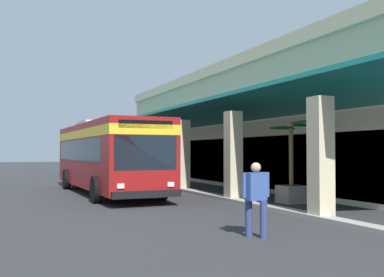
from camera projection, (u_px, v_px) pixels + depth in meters
name	position (u px, v px, depth m)	size (l,w,h in m)	color
ground	(225.00, 181.00, 28.33)	(120.00, 120.00, 0.00)	#2D2D30
curb_strip	(163.00, 185.00, 24.08)	(36.62, 0.50, 0.12)	#9E998E
plaza_building	(306.00, 127.00, 28.04)	(30.82, 16.61, 6.87)	#C6B793
transit_bus	(106.00, 152.00, 20.14)	(11.25, 2.97, 3.34)	maroon
pedestrian	(256.00, 195.00, 9.81)	(0.44, 0.67, 1.65)	navy
potted_palm	(291.00, 183.00, 16.25)	(1.73, 1.86, 3.03)	gray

